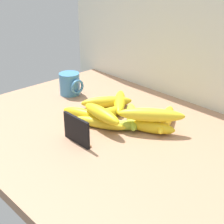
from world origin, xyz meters
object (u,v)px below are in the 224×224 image
(banana_0, at_px, (99,123))
(banana_8, at_px, (107,102))
(chalkboard_sign, at_px, (77,131))
(banana_6, at_px, (82,115))
(banana_1, at_px, (132,116))
(banana_5, at_px, (131,125))
(banana_3, at_px, (120,102))
(banana_7, at_px, (166,119))
(banana_9, at_px, (101,114))
(coffee_mug, at_px, (70,84))
(banana_10, at_px, (151,115))
(banana_2, at_px, (105,114))
(banana_4, at_px, (150,127))

(banana_0, xyz_separation_m, banana_8, (-0.10, 0.13, 0.00))
(chalkboard_sign, distance_m, banana_0, 0.11)
(chalkboard_sign, bearing_deg, banana_0, 103.60)
(banana_6, bearing_deg, banana_8, 98.61)
(banana_8, bearing_deg, banana_1, -6.20)
(chalkboard_sign, bearing_deg, banana_6, 136.06)
(banana_5, relative_size, banana_8, 0.84)
(banana_3, relative_size, banana_8, 1.09)
(chalkboard_sign, relative_size, banana_7, 0.56)
(banana_1, bearing_deg, banana_6, -137.17)
(banana_7, height_order, banana_9, banana_9)
(banana_1, bearing_deg, banana_8, 173.80)
(chalkboard_sign, relative_size, banana_9, 0.64)
(banana_6, xyz_separation_m, banana_8, (-0.02, 0.13, 0.00))
(banana_1, xyz_separation_m, banana_8, (-0.14, 0.02, 0.00))
(coffee_mug, height_order, banana_8, coffee_mug)
(banana_3, distance_m, banana_10, 0.22)
(banana_1, distance_m, banana_9, 0.12)
(coffee_mug, xyz_separation_m, banana_7, (0.43, 0.06, -0.02))
(banana_1, bearing_deg, coffee_mug, -179.42)
(coffee_mug, height_order, banana_7, coffee_mug)
(banana_0, relative_size, banana_10, 0.88)
(banana_0, distance_m, banana_1, 0.12)
(banana_5, height_order, banana_9, banana_9)
(coffee_mug, height_order, banana_9, coffee_mug)
(chalkboard_sign, xyz_separation_m, coffee_mug, (-0.32, 0.22, 0.00))
(banana_1, distance_m, banana_2, 0.09)
(banana_2, xyz_separation_m, banana_9, (0.04, -0.05, 0.03))
(banana_3, height_order, banana_10, banana_10)
(coffee_mug, bearing_deg, banana_3, 14.16)
(coffee_mug, distance_m, banana_0, 0.31)
(banana_2, bearing_deg, coffee_mug, 168.95)
(banana_4, distance_m, banana_6, 0.24)
(banana_3, bearing_deg, banana_1, -25.09)
(banana_4, bearing_deg, banana_8, 172.88)
(banana_7, distance_m, banana_10, 0.08)
(chalkboard_sign, height_order, coffee_mug, coffee_mug)
(coffee_mug, distance_m, banana_1, 0.33)
(coffee_mug, height_order, banana_1, coffee_mug)
(banana_5, bearing_deg, banana_4, 31.54)
(banana_7, height_order, banana_10, banana_10)
(banana_10, bearing_deg, banana_3, 162.03)
(banana_0, height_order, banana_6, banana_6)
(coffee_mug, relative_size, banana_5, 0.61)
(coffee_mug, bearing_deg, banana_10, -1.46)
(banana_6, relative_size, banana_7, 0.80)
(coffee_mug, relative_size, banana_10, 0.46)
(banana_2, relative_size, banana_3, 0.82)
(banana_2, relative_size, banana_7, 0.83)
(banana_3, height_order, banana_9, banana_9)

